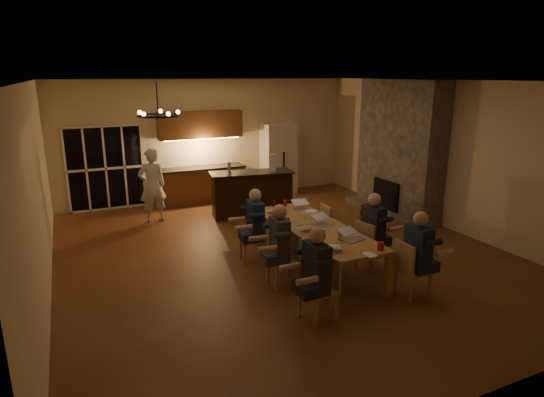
{
  "coord_description": "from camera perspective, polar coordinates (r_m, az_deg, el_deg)",
  "views": [
    {
      "loc": [
        -3.54,
        -7.31,
        3.31
      ],
      "look_at": [
        -0.06,
        0.3,
        1.02
      ],
      "focal_mm": 30.0,
      "sensor_mm": 36.0,
      "label": 1
    }
  ],
  "objects": [
    {
      "name": "laptop_c",
      "position": [
        7.79,
        4.19,
        -3.02
      ],
      "size": [
        0.35,
        0.31,
        0.23
      ],
      "primitive_type": null,
      "rotation": [
        0.0,
        0.0,
        3.25
      ],
      "color": "silver",
      "rests_on": "dining_table"
    },
    {
      "name": "bar_island",
      "position": [
        10.89,
        -2.54,
        0.57
      ],
      "size": [
        2.04,
        1.0,
        1.08
      ],
      "primitive_type": "cube",
      "rotation": [
        0.0,
        0.0,
        -0.17
      ],
      "color": "black",
      "rests_on": "ground"
    },
    {
      "name": "laptop_d",
      "position": [
        8.03,
        6.63,
        -2.52
      ],
      "size": [
        0.38,
        0.35,
        0.23
      ],
      "primitive_type": null,
      "rotation": [
        0.0,
        0.0,
        0.25
      ],
      "color": "silver",
      "rests_on": "dining_table"
    },
    {
      "name": "ceiling",
      "position": [
        8.13,
        1.31,
        14.69
      ],
      "size": [
        8.0,
        9.0,
        0.04
      ],
      "primitive_type": "cube",
      "color": "white",
      "rests_on": "back_wall"
    },
    {
      "name": "chair_right_mid",
      "position": [
        8.11,
        12.42,
        -5.75
      ],
      "size": [
        0.52,
        0.52,
        0.89
      ],
      "primitive_type": null,
      "rotation": [
        0.0,
        0.0,
        1.78
      ],
      "color": "#A17650",
      "rests_on": "ground"
    },
    {
      "name": "laptop_e",
      "position": [
        8.74,
        0.26,
        -0.93
      ],
      "size": [
        0.38,
        0.36,
        0.23
      ],
      "primitive_type": null,
      "rotation": [
        0.0,
        0.0,
        2.87
      ],
      "color": "silver",
      "rests_on": "dining_table"
    },
    {
      "name": "kitchenette",
      "position": [
        12.14,
        -8.75,
        5.13
      ],
      "size": [
        2.24,
        0.68,
        2.4
      ],
      "primitive_type": null,
      "color": "brown",
      "rests_on": "ground"
    },
    {
      "name": "fireplace",
      "position": [
        11.31,
        15.72,
        6.05
      ],
      "size": [
        0.58,
        2.5,
        3.2
      ],
      "primitive_type": "cube",
      "color": "#75695C",
      "rests_on": "ground"
    },
    {
      "name": "left_wall",
      "position": [
        7.53,
        -27.52,
        0.43
      ],
      "size": [
        0.04,
        9.0,
        3.2
      ],
      "primitive_type": "cube",
      "color": "beige",
      "rests_on": "ground"
    },
    {
      "name": "bar_blender",
      "position": [
        10.78,
        0.13,
        4.52
      ],
      "size": [
        0.18,
        0.18,
        0.42
      ],
      "primitive_type": "cube",
      "rotation": [
        0.0,
        0.0,
        -0.45
      ],
      "color": "silver",
      "rests_on": "bar_island"
    },
    {
      "name": "chair_right_far",
      "position": [
        8.97,
        7.86,
        -3.46
      ],
      "size": [
        0.48,
        0.48,
        0.89
      ],
      "primitive_type": null,
      "rotation": [
        0.0,
        0.0,
        1.48
      ],
      "color": "#A17650",
      "rests_on": "ground"
    },
    {
      "name": "mug_mid",
      "position": [
        8.41,
        4.02,
        -2.08
      ],
      "size": [
        0.07,
        0.07,
        0.1
      ],
      "primitive_type": "cylinder",
      "color": "white",
      "rests_on": "dining_table"
    },
    {
      "name": "can_cola",
      "position": [
        9.12,
        0.26,
        -0.59
      ],
      "size": [
        0.07,
        0.07,
        0.12
      ],
      "primitive_type": "cylinder",
      "color": "#3F0F0C",
      "rests_on": "dining_table"
    },
    {
      "name": "right_wall",
      "position": [
        10.66,
        21.18,
        5.05
      ],
      "size": [
        0.04,
        9.0,
        3.2
      ],
      "primitive_type": "cube",
      "color": "beige",
      "rests_on": "ground"
    },
    {
      "name": "person_left_mid",
      "position": [
        7.19,
        0.95,
        -6.05
      ],
      "size": [
        0.66,
        0.66,
        1.38
      ],
      "primitive_type": null,
      "rotation": [
        0.0,
        0.0,
        -1.68
      ],
      "color": "#383D43",
      "rests_on": "ground"
    },
    {
      "name": "notepad",
      "position": [
        6.85,
        12.14,
        -6.91
      ],
      "size": [
        0.17,
        0.22,
        0.01
      ],
      "primitive_type": "cube",
      "rotation": [
        0.0,
        0.0,
        0.1
      ],
      "color": "white",
      "rests_on": "dining_table"
    },
    {
      "name": "chandelier",
      "position": [
        6.68,
        -14.08,
        10.07
      ],
      "size": [
        0.59,
        0.59,
        0.03
      ],
      "primitive_type": "torus",
      "color": "black",
      "rests_on": "ceiling"
    },
    {
      "name": "back_wall",
      "position": [
        12.47,
        -7.9,
        7.29
      ],
      "size": [
        8.0,
        0.04,
        3.2
      ],
      "primitive_type": "cube",
      "color": "beige",
      "rests_on": "ground"
    },
    {
      "name": "person_right_mid",
      "position": [
        8.01,
        12.51,
        -4.14
      ],
      "size": [
        0.63,
        0.63,
        1.38
      ],
      "primitive_type": null,
      "rotation": [
        0.0,
        0.0,
        1.63
      ],
      "color": "black",
      "rests_on": "ground"
    },
    {
      "name": "mug_front",
      "position": [
        7.55,
        6.45,
        -4.19
      ],
      "size": [
        0.07,
        0.07,
        0.1
      ],
      "primitive_type": "cylinder",
      "color": "white",
      "rests_on": "dining_table"
    },
    {
      "name": "person_left_far",
      "position": [
        8.12,
        -2.08,
        -3.51
      ],
      "size": [
        0.65,
        0.65,
        1.38
      ],
      "primitive_type": null,
      "rotation": [
        0.0,
        0.0,
        -1.66
      ],
      "color": "#1B2B44",
      "rests_on": "ground"
    },
    {
      "name": "chair_left_near",
      "position": [
        6.41,
        5.82,
        -11.29
      ],
      "size": [
        0.51,
        0.51,
        0.89
      ],
      "primitive_type": null,
      "rotation": [
        0.0,
        0.0,
        -1.41
      ],
      "color": "#A17650",
      "rests_on": "ground"
    },
    {
      "name": "plate_left",
      "position": [
        7.03,
        7.14,
        -6.06
      ],
      "size": [
        0.28,
        0.28,
        0.02
      ],
      "primitive_type": "cylinder",
      "color": "white",
      "rests_on": "dining_table"
    },
    {
      "name": "redcup_far",
      "position": [
        9.13,
        1.65,
        -0.58
      ],
      "size": [
        0.08,
        0.08,
        0.12
      ],
      "primitive_type": "cylinder",
      "color": "#B90E0C",
      "rests_on": "dining_table"
    },
    {
      "name": "person_right_near",
      "position": [
        7.18,
        17.79,
        -6.84
      ],
      "size": [
        0.63,
        0.63,
        1.38
      ],
      "primitive_type": null,
      "rotation": [
        0.0,
        0.0,
        1.52
      ],
      "color": "#1B2B44",
      "rests_on": "ground"
    },
    {
      "name": "plate_near",
      "position": [
        7.61,
        9.9,
        -4.5
      ],
      "size": [
        0.27,
        0.27,
        0.02
      ],
      "primitive_type": "cylinder",
      "color": "white",
      "rests_on": "dining_table"
    },
    {
      "name": "laptop_f",
      "position": [
        8.89,
        3.83,
        -0.69
      ],
      "size": [
        0.34,
        0.3,
        0.23
      ],
      "primitive_type": null,
      "rotation": [
        0.0,
        0.0,
        -0.06
      ],
      "color": "silver",
      "rests_on": "dining_table"
    },
    {
      "name": "mug_back",
      "position": [
        8.48,
        0.88,
        -1.9
      ],
      "size": [
        0.08,
        0.08,
        0.1
      ],
      "primitive_type": "cylinder",
      "color": "white",
      "rests_on": "dining_table"
    },
    {
      "name": "standing_person",
      "position": [
        10.71,
        -14.8,
        1.59
      ],
      "size": [
        0.68,
        0.5,
        1.72
      ],
      "primitive_type": "imported",
      "rotation": [
        0.0,
        0.0,
        3.28
      ],
      "color": "silver",
      "rests_on": "ground"
    },
    {
      "name": "laptop_b",
      "position": [
        7.36,
        10.08,
        -4.35
      ],
      "size": [
        0.38,
        0.35,
        0.23
      ],
      "primitive_type": null,
      "rotation": [
        0.0,
        0.0,
        0.25
      ],
      "color": "silver",
      "rests_on": "dining_table"
    },
    {
      "name": "person_left_near",
      "position": [
        6.23,
        5.57,
        -9.61
      ],
      "size": [
        0.61,
        0.61,
        1.38
      ],
      "primitive_type": null,
      "rotation": [
        0.0,
        0.0,
        -1.55
      ],
      "color": "black",
      "rests_on": "ground"
    },
    {
      "name": "plate_far",
      "position": [
        8.8,
        4.94,
        -1.58
      ],
      "size": [
        0.24,
        0.24,
        0.02
      ],
      "primitive_type": "cylinder",
      "color": "white",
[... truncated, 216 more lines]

